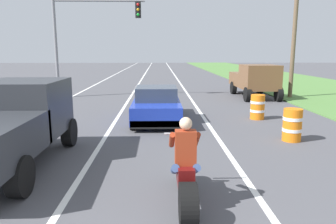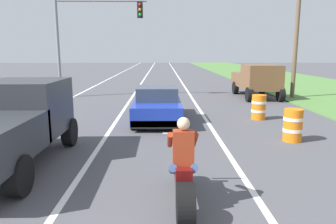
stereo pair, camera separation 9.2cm
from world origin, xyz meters
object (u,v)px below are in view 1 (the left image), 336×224
object	(u,v)px
pickup_truck_left_lane_dark_grey	(9,121)
construction_barrel_nearest	(292,125)
construction_barrel_mid	(257,107)
pickup_truck_right_shoulder_brown	(254,79)
traffic_light_mast_near	(84,28)
motorcycle_with_rider	(185,175)
sports_car_blue	(157,105)

from	to	relation	value
pickup_truck_left_lane_dark_grey	construction_barrel_nearest	size ratio (longest dim) A/B	4.80
pickup_truck_left_lane_dark_grey	construction_barrel_mid	distance (m)	9.19
pickup_truck_left_lane_dark_grey	pickup_truck_right_shoulder_brown	size ratio (longest dim) A/B	1.00
pickup_truck_right_shoulder_brown	construction_barrel_mid	world-z (taller)	pickup_truck_right_shoulder_brown
construction_barrel_nearest	construction_barrel_mid	distance (m)	3.23
traffic_light_mast_near	pickup_truck_right_shoulder_brown	bearing A→B (deg)	-1.83
construction_barrel_mid	traffic_light_mast_near	bearing A→B (deg)	141.43
motorcycle_with_rider	construction_barrel_mid	size ratio (longest dim) A/B	2.21
motorcycle_with_rider	pickup_truck_left_lane_dark_grey	size ratio (longest dim) A/B	0.46
pickup_truck_right_shoulder_brown	traffic_light_mast_near	xyz separation A→B (m)	(-10.10, 0.32, 2.94)
traffic_light_mast_near	construction_barrel_mid	size ratio (longest dim) A/B	6.00
motorcycle_with_rider	construction_barrel_nearest	distance (m)	5.53
motorcycle_with_rider	pickup_truck_right_shoulder_brown	size ratio (longest dim) A/B	0.46
traffic_light_mast_near	construction_barrel_mid	xyz separation A→B (m)	(8.36, -6.67, -3.54)
pickup_truck_right_shoulder_brown	traffic_light_mast_near	world-z (taller)	traffic_light_mast_near
motorcycle_with_rider	construction_barrel_nearest	bearing A→B (deg)	48.94
construction_barrel_mid	sports_car_blue	bearing A→B (deg)	-178.08
pickup_truck_left_lane_dark_grey	motorcycle_with_rider	bearing A→B (deg)	-28.19
pickup_truck_right_shoulder_brown	construction_barrel_nearest	size ratio (longest dim) A/B	4.80
traffic_light_mast_near	sports_car_blue	bearing A→B (deg)	-57.95
pickup_truck_right_shoulder_brown	sports_car_blue	bearing A→B (deg)	-132.01
pickup_truck_right_shoulder_brown	construction_barrel_mid	xyz separation A→B (m)	(-1.74, -6.34, -0.60)
pickup_truck_right_shoulder_brown	motorcycle_with_rider	bearing A→B (deg)	-111.05
sports_car_blue	construction_barrel_mid	xyz separation A→B (m)	(4.10, 0.14, -0.13)
construction_barrel_mid	construction_barrel_nearest	bearing A→B (deg)	-88.59
construction_barrel_mid	motorcycle_with_rider	bearing A→B (deg)	-115.63
pickup_truck_left_lane_dark_grey	traffic_light_mast_near	bearing A→B (deg)	94.18
sports_car_blue	construction_barrel_mid	world-z (taller)	sports_car_blue
pickup_truck_left_lane_dark_grey	construction_barrel_nearest	world-z (taller)	pickup_truck_left_lane_dark_grey
construction_barrel_nearest	pickup_truck_left_lane_dark_grey	bearing A→B (deg)	-164.80
pickup_truck_right_shoulder_brown	construction_barrel_nearest	bearing A→B (deg)	-99.83
sports_car_blue	traffic_light_mast_near	bearing A→B (deg)	122.05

